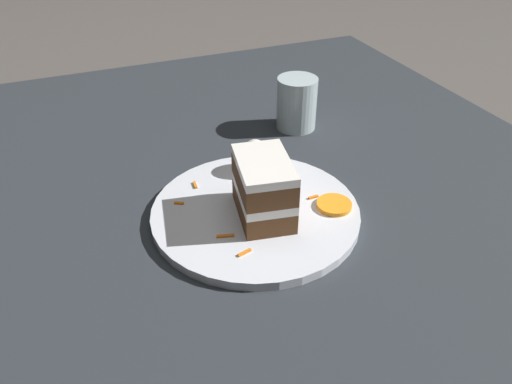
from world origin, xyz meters
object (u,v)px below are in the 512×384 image
Objects in this scene: cream_dollop at (253,156)px; drinking_glass at (296,107)px; orange_garnish at (334,205)px; cake_slice at (264,188)px; plate at (256,213)px.

drinking_glass reaches higher than cream_dollop.
cake_slice is at bearing -102.83° from orange_garnish.
cake_slice is 1.21× the size of drinking_glass.
drinking_glass is at bearing 133.44° from cream_dollop.
cream_dollop is at bearing -46.56° from drinking_glass.
cream_dollop is (-0.11, 0.03, -0.02)m from cake_slice.
plate is 5.51× the size of cream_dollop.
orange_garnish is (0.13, 0.07, -0.02)m from cream_dollop.
plate is 0.30m from drinking_glass.
orange_garnish is at bearing 71.17° from plate.
cream_dollop is 0.15m from orange_garnish.
cake_slice is 0.11m from orange_garnish.
plate is 0.11m from cream_dollop.
cake_slice reaches higher than orange_garnish.
plate is at bearing -108.83° from orange_garnish.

